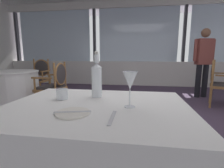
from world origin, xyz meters
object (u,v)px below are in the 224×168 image
object	(u,v)px
water_tumbler	(62,94)
diner_person_0	(203,59)
side_plate	(73,113)
water_bottle	(97,79)
dining_chair_0_1	(55,83)
dining_chair_1_2	(218,80)
dining_chair_0_2	(39,75)
wine_glass	(130,81)

from	to	relation	value
water_tumbler	diner_person_0	distance (m)	3.98
side_plate	water_bottle	distance (m)	0.40
dining_chair_0_1	dining_chair_1_2	bearing A→B (deg)	-165.03
water_tumbler	dining_chair_0_2	xyz separation A→B (m)	(-1.94, 2.78, -0.22)
water_tumbler	dining_chair_0_2	distance (m)	3.40
water_tumbler	dining_chair_1_2	distance (m)	3.37
water_bottle	dining_chair_0_1	bearing A→B (deg)	125.92
water_bottle	dining_chair_0_2	xyz separation A→B (m)	(-2.17, 2.68, -0.32)
side_plate	dining_chair_0_2	bearing A→B (deg)	124.87
dining_chair_0_1	wine_glass	bearing A→B (deg)	129.02
diner_person_0	water_tumbler	bearing A→B (deg)	-45.42
diner_person_0	side_plate	bearing A→B (deg)	-41.19
dining_chair_1_2	water_bottle	bearing A→B (deg)	-106.93
water_tumbler	dining_chair_0_1	xyz separation A→B (m)	(-1.00, 1.79, -0.24)
side_plate	water_bottle	size ratio (longest dim) A/B	0.53
side_plate	diner_person_0	world-z (taller)	diner_person_0
dining_chair_0_1	water_bottle	bearing A→B (deg)	127.23
dining_chair_0_1	dining_chair_0_2	size ratio (longest dim) A/B	0.96
dining_chair_0_1	dining_chair_0_2	bearing A→B (deg)	-45.10
water_bottle	water_tumbler	xyz separation A→B (m)	(-0.22, -0.10, -0.10)
dining_chair_0_1	dining_chair_0_2	distance (m)	1.36
side_plate	dining_chair_0_2	size ratio (longest dim) A/B	0.18
dining_chair_0_2	diner_person_0	bearing A→B (deg)	99.30
side_plate	dining_chair_1_2	distance (m)	3.47
wine_glass	diner_person_0	distance (m)	3.85
side_plate	diner_person_0	bearing A→B (deg)	61.73
water_bottle	dining_chair_1_2	xyz separation A→B (m)	(1.95, 2.47, -0.32)
water_tumbler	dining_chair_0_2	bearing A→B (deg)	124.95
dining_chair_0_2	dining_chair_1_2	xyz separation A→B (m)	(4.11, -0.22, -0.00)
wine_glass	dining_chair_0_2	bearing A→B (deg)	129.83
water_bottle	dining_chair_1_2	world-z (taller)	water_bottle
water_bottle	wine_glass	distance (m)	0.33
dining_chair_0_1	diner_person_0	bearing A→B (deg)	-152.28
side_plate	diner_person_0	size ratio (longest dim) A/B	0.10
wine_glass	dining_chair_0_1	size ratio (longest dim) A/B	0.23
dining_chair_0_1	dining_chair_1_2	xyz separation A→B (m)	(3.17, 0.77, 0.02)
water_tumbler	dining_chair_0_1	world-z (taller)	dining_chair_0_1
water_bottle	dining_chair_0_1	xyz separation A→B (m)	(-1.23, 1.70, -0.34)
dining_chair_0_2	diner_person_0	distance (m)	4.14
side_plate	dining_chair_0_2	distance (m)	3.73
dining_chair_0_2	diner_person_0	size ratio (longest dim) A/B	0.57
dining_chair_0_1	dining_chair_1_2	world-z (taller)	dining_chair_1_2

